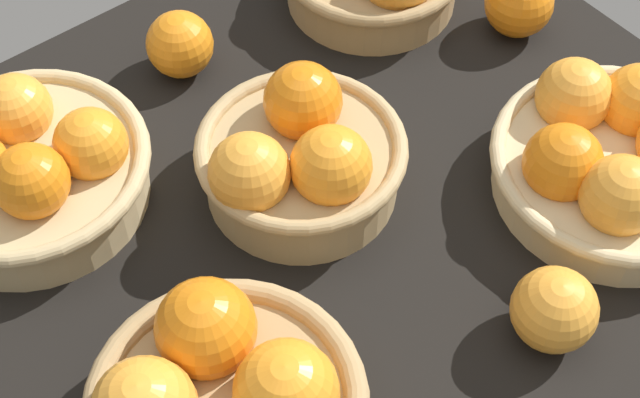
{
  "coord_description": "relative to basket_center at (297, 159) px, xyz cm",
  "views": [
    {
      "loc": [
        -35.06,
        -44.62,
        77.29
      ],
      "look_at": [
        -1.46,
        -2.49,
        7.0
      ],
      "focal_mm": 54.5,
      "sensor_mm": 36.0,
      "label": 1
    }
  ],
  "objects": [
    {
      "name": "market_tray",
      "position": [
        0.66,
        -1.96,
        -6.42
      ],
      "size": [
        84.0,
        72.0,
        3.0
      ],
      "primitive_type": "cube",
      "color": "black",
      "rests_on": "ground"
    },
    {
      "name": "basket_center",
      "position": [
        0.0,
        0.0,
        0.0
      ],
      "size": [
        20.02,
        20.02,
        11.82
      ],
      "color": "tan",
      "rests_on": "market_tray"
    },
    {
      "name": "basket_far_left",
      "position": [
        -20.17,
        15.56,
        -0.39
      ],
      "size": [
        23.51,
        23.51,
        11.03
      ],
      "color": "tan",
      "rests_on": "market_tray"
    },
    {
      "name": "basket_near_right",
      "position": [
        24.02,
        -18.07,
        -0.85
      ],
      "size": [
        24.46,
        24.46,
        10.0
      ],
      "color": "#D3BC8C",
      "rests_on": "market_tray"
    },
    {
      "name": "loose_orange_front_gap",
      "position": [
        7.44,
        -25.81,
        -1.17
      ],
      "size": [
        7.49,
        7.49,
        7.49
      ],
      "primitive_type": "sphere",
      "color": "#F49E33",
      "rests_on": "market_tray"
    },
    {
      "name": "loose_orange_back_gap",
      "position": [
        0.23,
        20.95,
        -1.36
      ],
      "size": [
        7.12,
        7.12,
        7.12
      ],
      "primitive_type": "sphere",
      "color": "orange",
      "rests_on": "market_tray"
    },
    {
      "name": "loose_orange_side_gap",
      "position": [
        32.93,
        3.16,
        -1.16
      ],
      "size": [
        7.52,
        7.52,
        7.52
      ],
      "primitive_type": "sphere",
      "color": "orange",
      "rests_on": "market_tray"
    }
  ]
}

